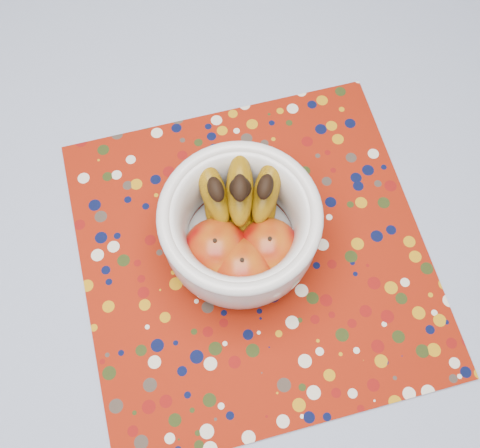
{
  "coord_description": "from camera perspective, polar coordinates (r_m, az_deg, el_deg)",
  "views": [
    {
      "loc": [
        0.09,
        -0.28,
        1.47
      ],
      "look_at": [
        0.08,
        -0.03,
        0.83
      ],
      "focal_mm": 42.0,
      "sensor_mm": 36.0,
      "label": 1
    }
  ],
  "objects": [
    {
      "name": "table",
      "position": [
        0.85,
        -5.64,
        -1.72
      ],
      "size": [
        1.2,
        1.2,
        0.75
      ],
      "color": "olive",
      "rests_on": "ground"
    },
    {
      "name": "tablecloth",
      "position": [
        0.77,
        -6.19,
        0.32
      ],
      "size": [
        1.32,
        1.32,
        0.01
      ],
      "primitive_type": "cube",
      "color": "slate",
      "rests_on": "table"
    },
    {
      "name": "fruit_bowl",
      "position": [
        0.68,
        0.0,
        -0.35
      ],
      "size": [
        0.19,
        0.19,
        0.15
      ],
      "color": "silver",
      "rests_on": "placemat"
    },
    {
      "name": "placemat",
      "position": [
        0.74,
        1.41,
        -3.1
      ],
      "size": [
        0.55,
        0.55,
        0.0
      ],
      "primitive_type": "cube",
      "rotation": [
        0.0,
        0.0,
        0.28
      ],
      "color": "maroon",
      "rests_on": "tablecloth"
    }
  ]
}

